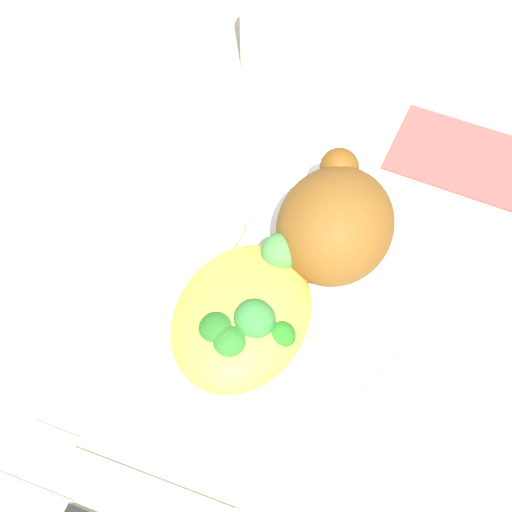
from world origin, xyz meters
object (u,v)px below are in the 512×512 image
(roasted_chicken, at_px, (335,223))
(fork, at_px, (111,468))
(plate, at_px, (256,270))
(rice_pile, at_px, (190,216))
(napkin, at_px, (462,156))
(mac_cheese_with_broccoli, at_px, (243,315))
(water_glass, at_px, (277,28))

(roasted_chicken, bearing_deg, fork, 159.39)
(plate, relative_size, fork, 1.81)
(rice_pile, height_order, fork, rice_pile)
(roasted_chicken, distance_m, fork, 0.22)
(roasted_chicken, distance_m, rice_pile, 0.11)
(napkin, bearing_deg, fork, 157.94)
(plate, distance_m, rice_pile, 0.06)
(mac_cheese_with_broccoli, bearing_deg, rice_pile, 48.14)
(roasted_chicken, distance_m, mac_cheese_with_broccoli, 0.09)
(rice_pile, height_order, napkin, rice_pile)
(rice_pile, distance_m, water_glass, 0.22)
(roasted_chicken, xyz_separation_m, water_glass, (0.20, 0.12, -0.01))
(roasted_chicken, bearing_deg, rice_pile, 102.86)
(mac_cheese_with_broccoli, bearing_deg, plate, 14.20)
(fork, bearing_deg, napkin, -22.06)
(fork, relative_size, water_glass, 1.61)
(rice_pile, distance_m, mac_cheese_with_broccoli, 0.09)
(fork, bearing_deg, roasted_chicken, -20.61)
(mac_cheese_with_broccoli, height_order, fork, mac_cheese_with_broccoli)
(plate, relative_size, napkin, 2.20)
(roasted_chicken, distance_m, napkin, 0.17)
(water_glass, bearing_deg, napkin, -103.51)
(water_glass, relative_size, napkin, 0.76)
(plate, xyz_separation_m, fork, (-0.17, 0.03, -0.01))
(fork, xyz_separation_m, water_glass, (0.39, 0.05, 0.04))
(plate, distance_m, fork, 0.17)
(rice_pile, relative_size, water_glass, 1.14)
(roasted_chicken, height_order, napkin, roasted_chicken)
(roasted_chicken, relative_size, mac_cheese_with_broccoli, 0.84)
(mac_cheese_with_broccoli, height_order, napkin, mac_cheese_with_broccoli)
(mac_cheese_with_broccoli, bearing_deg, roasted_chicken, -21.30)
(roasted_chicken, xyz_separation_m, napkin, (0.15, -0.07, -0.05))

